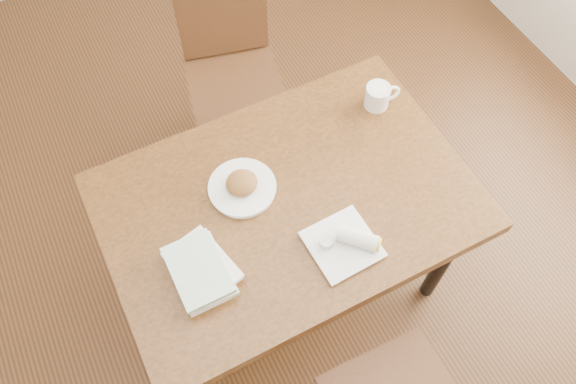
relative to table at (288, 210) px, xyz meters
name	(u,v)px	position (x,y,z in m)	size (l,w,h in m)	color
ground	(288,279)	(0.00, 0.00, -0.68)	(4.00, 5.00, 0.01)	#472814
table	(288,210)	(0.00, 0.00, 0.00)	(1.28, 0.88, 0.75)	brown
chair_far	(230,60)	(0.15, 0.88, -0.12)	(0.50, 0.50, 0.95)	#4B2A15
plate_scone	(242,186)	(-0.13, 0.11, 0.10)	(0.24, 0.24, 0.08)	white
coffee_mug	(378,96)	(0.50, 0.22, 0.13)	(0.14, 0.09, 0.10)	white
plate_burrito	(347,243)	(0.09, -0.25, 0.10)	(0.23, 0.23, 0.07)	white
book_stack	(200,270)	(-0.38, -0.12, 0.11)	(0.21, 0.27, 0.06)	white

